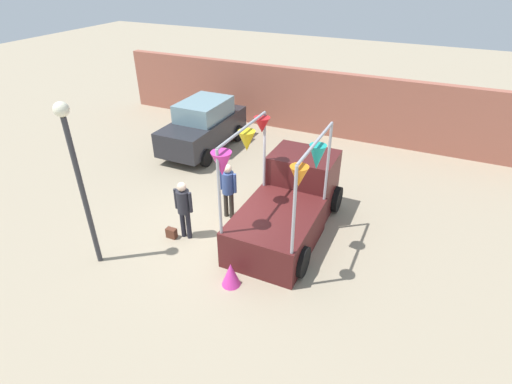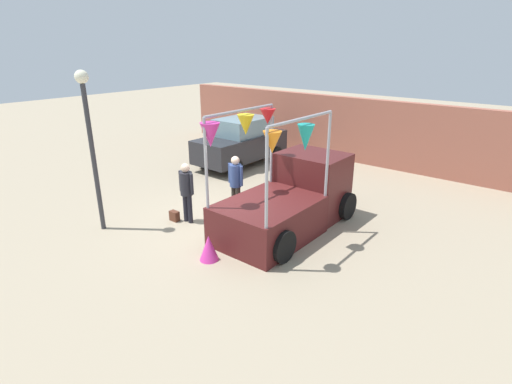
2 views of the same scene
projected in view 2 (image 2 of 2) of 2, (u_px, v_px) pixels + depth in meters
ground_plane at (223, 222)px, 11.05m from camera, size 60.00×60.00×0.00m
vendor_truck at (292, 196)px, 10.57m from camera, size 2.31×4.10×3.16m
parked_car at (241, 142)px, 15.93m from camera, size 1.88×4.00×1.88m
person_customer at (186, 187)px, 10.70m from camera, size 0.53×0.34×1.67m
person_vendor at (236, 179)px, 11.31m from camera, size 0.53×0.34×1.69m
handbag at (174, 216)px, 11.07m from camera, size 0.28×0.16×0.28m
street_lamp at (89, 130)px, 9.72m from camera, size 0.32×0.32×4.07m
brick_boundary_wall at (356, 130)px, 16.31m from camera, size 18.00×0.36×2.60m
folded_kite_bundle_magenta at (209, 248)px, 9.01m from camera, size 0.60×0.60×0.60m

